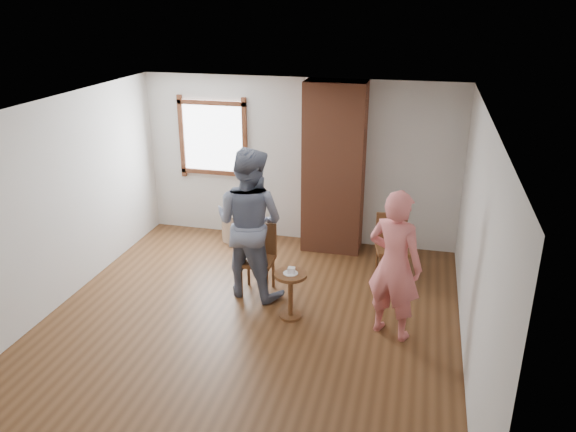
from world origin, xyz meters
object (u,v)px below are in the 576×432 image
(dining_chair_right, at_px, (392,243))
(man, at_px, (249,223))
(stoneware_crock, at_px, (233,227))
(side_table, at_px, (290,288))
(dining_chair_left, at_px, (259,254))
(person_pink, at_px, (395,265))

(dining_chair_right, bearing_deg, man, -165.93)
(stoneware_crock, height_order, side_table, side_table)
(man, bearing_deg, stoneware_crock, -49.18)
(man, bearing_deg, dining_chair_right, -139.51)
(dining_chair_left, relative_size, dining_chair_right, 1.00)
(dining_chair_right, xyz_separation_m, man, (-1.78, -0.88, 0.48))
(dining_chair_left, relative_size, man, 0.46)
(stoneware_crock, bearing_deg, dining_chair_left, -59.31)
(stoneware_crock, bearing_deg, person_pink, -38.66)
(dining_chair_left, height_order, side_table, dining_chair_left)
(dining_chair_left, xyz_separation_m, man, (-0.09, -0.10, 0.48))
(dining_chair_right, relative_size, person_pink, 0.52)
(dining_chair_left, bearing_deg, side_table, -46.75)
(stoneware_crock, distance_m, dining_chair_right, 2.69)
(dining_chair_left, height_order, person_pink, person_pink)
(side_table, relative_size, person_pink, 0.34)
(dining_chair_left, distance_m, person_pink, 1.96)
(stoneware_crock, distance_m, man, 1.93)
(stoneware_crock, xyz_separation_m, dining_chair_right, (2.58, -0.70, 0.29))
(dining_chair_right, height_order, man, man)
(side_table, bearing_deg, person_pink, -3.48)
(dining_chair_left, xyz_separation_m, dining_chair_right, (1.69, 0.79, 0.00))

